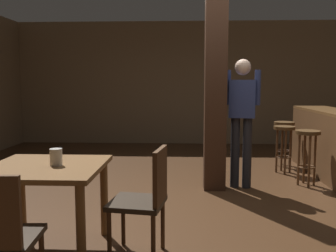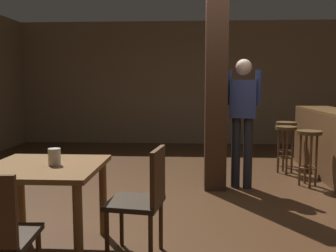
{
  "view_description": "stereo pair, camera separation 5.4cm",
  "coord_description": "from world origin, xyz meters",
  "px_view_note": "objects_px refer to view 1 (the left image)",
  "views": [
    {
      "loc": [
        -0.1,
        -4.2,
        1.41
      ],
      "look_at": [
        -0.3,
        0.1,
        0.91
      ],
      "focal_mm": 40.0,
      "sensor_mm": 36.0,
      "label": 1
    },
    {
      "loc": [
        -0.05,
        -4.2,
        1.41
      ],
      "look_at": [
        -0.3,
        0.1,
        0.91
      ],
      "focal_mm": 40.0,
      "sensor_mm": 36.0,
      "label": 2
    }
  ],
  "objects_px": {
    "bar_counter": "(327,143)",
    "bar_stool_far": "(284,133)",
    "dining_table": "(46,181)",
    "bar_stool_near": "(307,145)",
    "bar_stool_mid": "(284,138)",
    "chair_east": "(146,197)",
    "standing_person": "(242,114)",
    "napkin_cup": "(56,157)"
  },
  "relations": [
    {
      "from": "bar_counter",
      "to": "bar_stool_far",
      "type": "relative_size",
      "value": 3.05
    },
    {
      "from": "bar_counter",
      "to": "dining_table",
      "type": "bearing_deg",
      "value": -140.06
    },
    {
      "from": "dining_table",
      "to": "bar_stool_near",
      "type": "height_order",
      "value": "bar_stool_near"
    },
    {
      "from": "bar_stool_near",
      "to": "bar_stool_mid",
      "type": "distance_m",
      "value": 0.75
    },
    {
      "from": "chair_east",
      "to": "bar_stool_near",
      "type": "xyz_separation_m",
      "value": [
        1.99,
        2.25,
        0.06
      ]
    },
    {
      "from": "chair_east",
      "to": "standing_person",
      "type": "distance_m",
      "value": 2.41
    },
    {
      "from": "napkin_cup",
      "to": "bar_stool_mid",
      "type": "bearing_deg",
      "value": 48.49
    },
    {
      "from": "bar_counter",
      "to": "bar_stool_mid",
      "type": "xyz_separation_m",
      "value": [
        -0.59,
        0.19,
        0.03
      ]
    },
    {
      "from": "bar_stool_mid",
      "to": "standing_person",
      "type": "bearing_deg",
      "value": -132.24
    },
    {
      "from": "bar_counter",
      "to": "bar_stool_far",
      "type": "xyz_separation_m",
      "value": [
        -0.46,
        0.69,
        0.05
      ]
    },
    {
      "from": "bar_stool_mid",
      "to": "dining_table",
      "type": "bearing_deg",
      "value": -132.48
    },
    {
      "from": "dining_table",
      "to": "bar_stool_near",
      "type": "distance_m",
      "value": 3.57
    },
    {
      "from": "napkin_cup",
      "to": "bar_counter",
      "type": "xyz_separation_m",
      "value": [
        3.19,
        2.75,
        -0.3
      ]
    },
    {
      "from": "dining_table",
      "to": "bar_counter",
      "type": "distance_m",
      "value": 4.28
    },
    {
      "from": "dining_table",
      "to": "standing_person",
      "type": "xyz_separation_m",
      "value": [
        1.89,
        2.06,
        0.39
      ]
    },
    {
      "from": "standing_person",
      "to": "bar_stool_near",
      "type": "distance_m",
      "value": 1.03
    },
    {
      "from": "chair_east",
      "to": "napkin_cup",
      "type": "distance_m",
      "value": 0.8
    },
    {
      "from": "napkin_cup",
      "to": "bar_stool_far",
      "type": "relative_size",
      "value": 0.18
    },
    {
      "from": "chair_east",
      "to": "bar_counter",
      "type": "xyz_separation_m",
      "value": [
        2.45,
        2.79,
        0.0
      ]
    },
    {
      "from": "bar_counter",
      "to": "bar_stool_mid",
      "type": "height_order",
      "value": "bar_counter"
    },
    {
      "from": "dining_table",
      "to": "bar_stool_far",
      "type": "distance_m",
      "value": 4.44
    },
    {
      "from": "dining_table",
      "to": "chair_east",
      "type": "height_order",
      "value": "chair_east"
    },
    {
      "from": "napkin_cup",
      "to": "bar_counter",
      "type": "relative_size",
      "value": 0.06
    },
    {
      "from": "dining_table",
      "to": "standing_person",
      "type": "height_order",
      "value": "standing_person"
    },
    {
      "from": "bar_stool_near",
      "to": "bar_stool_mid",
      "type": "xyz_separation_m",
      "value": [
        -0.12,
        0.74,
        -0.02
      ]
    },
    {
      "from": "chair_east",
      "to": "dining_table",
      "type": "bearing_deg",
      "value": 176.76
    },
    {
      "from": "bar_stool_near",
      "to": "bar_stool_far",
      "type": "bearing_deg",
      "value": 89.81
    },
    {
      "from": "standing_person",
      "to": "bar_counter",
      "type": "distance_m",
      "value": 1.62
    },
    {
      "from": "chair_east",
      "to": "bar_stool_mid",
      "type": "relative_size",
      "value": 1.21
    },
    {
      "from": "bar_stool_mid",
      "to": "bar_stool_far",
      "type": "distance_m",
      "value": 0.51
    },
    {
      "from": "chair_east",
      "to": "bar_stool_far",
      "type": "relative_size",
      "value": 1.18
    },
    {
      "from": "standing_person",
      "to": "bar_counter",
      "type": "xyz_separation_m",
      "value": [
        1.39,
        0.69,
        -0.49
      ]
    },
    {
      "from": "bar_stool_near",
      "to": "bar_stool_mid",
      "type": "relative_size",
      "value": 1.04
    },
    {
      "from": "bar_stool_mid",
      "to": "bar_stool_far",
      "type": "height_order",
      "value": "bar_stool_far"
    },
    {
      "from": "standing_person",
      "to": "bar_counter",
      "type": "height_order",
      "value": "standing_person"
    },
    {
      "from": "chair_east",
      "to": "bar_stool_near",
      "type": "distance_m",
      "value": 3.0
    },
    {
      "from": "dining_table",
      "to": "bar_stool_near",
      "type": "relative_size",
      "value": 1.2
    },
    {
      "from": "chair_east",
      "to": "bar_stool_mid",
      "type": "bearing_deg",
      "value": 58.01
    },
    {
      "from": "dining_table",
      "to": "napkin_cup",
      "type": "height_order",
      "value": "napkin_cup"
    },
    {
      "from": "dining_table",
      "to": "bar_stool_far",
      "type": "relative_size",
      "value": 1.22
    },
    {
      "from": "chair_east",
      "to": "standing_person",
      "type": "bearing_deg",
      "value": 63.14
    },
    {
      "from": "bar_stool_far",
      "to": "bar_stool_mid",
      "type": "bearing_deg",
      "value": -104.5
    }
  ]
}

